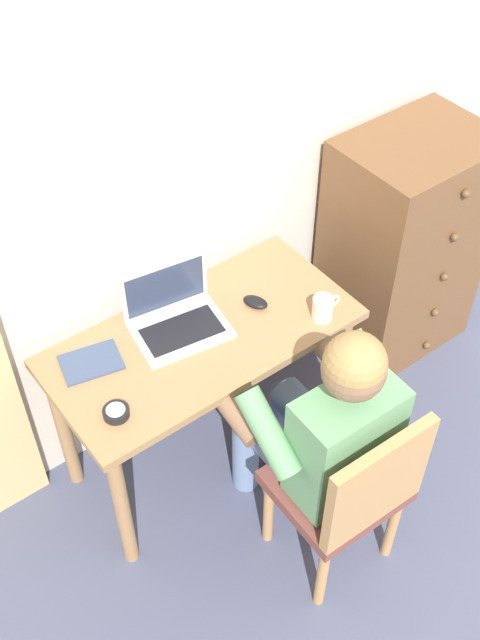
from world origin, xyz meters
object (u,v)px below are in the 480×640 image
desk (203,357)px  person_seated (320,424)px  laptop (175,315)px  dresser (402,246)px  computer_mouse (256,302)px  notebook_pad (91,362)px  coffee_mug (323,308)px  chair (350,490)px  desk_clock (116,412)px

desk → person_seated: bearing=-77.3°
desk → laptop: bearing=115.1°
dresser → person_seated: bearing=-150.1°
computer_mouse → notebook_pad: computer_mouse is taller
dresser → coffee_mug: bearing=-160.9°
person_seated → coffee_mug: size_ratio=9.92×
dresser → laptop: size_ratio=2.95×
computer_mouse → dresser: bearing=-19.9°
person_seated → coffee_mug: person_seated is taller
notebook_pad → computer_mouse: bearing=2.7°
laptop → notebook_pad: (-0.35, 0.02, -0.05)m
chair → computer_mouse: 0.78m
person_seated → computer_mouse: 0.56m
dresser → coffee_mug: (-0.72, -0.25, 0.24)m
desk_clock → coffee_mug: coffee_mug is taller
dresser → desk_clock: size_ratio=12.24×
desk → notebook_pad: (-0.39, 0.12, 0.13)m
person_seated → computer_mouse: person_seated is taller
person_seated → computer_mouse: size_ratio=11.90×
computer_mouse → desk_clock: (-0.69, -0.13, -0.00)m
desk_clock → computer_mouse: bearing=10.9°
dresser → desk_clock: bearing=-173.4°
desk → desk_clock: size_ratio=12.88×
desk → coffee_mug: (0.42, -0.20, 0.17)m
person_seated → notebook_pad: bearing=128.1°
dresser → person_seated: size_ratio=0.93×
desk → notebook_pad: notebook_pad is taller
dresser → laptop: bearing=177.7°
desk_clock → notebook_pad: bearing=79.8°
desk → computer_mouse: computer_mouse is taller
computer_mouse → desk_clock: size_ratio=1.11×
desk → person_seated: 0.55m
dresser → coffee_mug: dresser is taller
person_seated → laptop: (-0.17, 0.63, 0.12)m
chair → coffee_mug: 0.67m
dresser → chair: dresser is taller
dresser → notebook_pad: 1.54m
coffee_mug → desk: bearing=154.8°
computer_mouse → notebook_pad: size_ratio=0.48×
person_seated → desk_clock: 0.69m
desk → dresser: bearing=2.7°
chair → notebook_pad: size_ratio=4.15×
desk → notebook_pad: size_ratio=5.52×
chair → coffee_mug: size_ratio=7.27×
dresser → notebook_pad: (-1.53, 0.07, 0.19)m
desk_clock → notebook_pad: desk_clock is taller
chair → desk_clock: chair is taller
laptop → dresser: bearing=-2.3°
notebook_pad → coffee_mug: bearing=-8.5°
desk_clock → desk: bearing=16.3°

